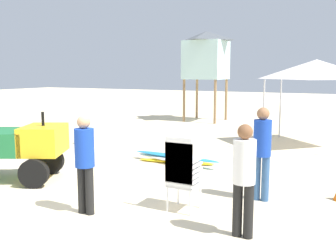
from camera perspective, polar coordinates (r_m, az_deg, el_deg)
The scene contains 10 objects.
ground at distance 7.13m, azimuth -13.55°, elevation -11.30°, with size 80.00×80.00×0.00m, color beige.
utility_cart at distance 8.93m, azimuth -22.96°, elevation -2.60°, with size 2.81×2.23×1.50m.
stacked_plastic_chairs at distance 6.39m, azimuth 2.07°, elevation -6.36°, with size 0.48×0.48×1.29m.
surfboard_pile at distance 9.85m, azimuth 0.80°, elevation -4.93°, with size 2.52×0.87×0.24m.
lifeguard_near_left at distance 6.40m, azimuth -12.34°, elevation -4.69°, with size 0.32×0.32×1.65m.
lifeguard_near_center at distance 5.48m, azimuth 11.29°, elevation -6.96°, with size 0.32×0.32×1.63m.
lifeguard_far_right at distance 7.10m, azimuth 13.88°, elevation -3.13°, with size 0.32×0.32×1.71m.
popup_canopy at distance 12.76m, azimuth 21.26°, elevation 7.88°, with size 2.61×2.61×2.73m.
lifeguard_tower at distance 18.52m, azimuth 5.71°, elevation 10.47°, with size 1.98×1.98×4.26m.
traffic_cone_far at distance 12.83m, azimuth -13.01°, elevation -1.42°, with size 0.39×0.39×0.55m, color orange.
Camera 1 is at (4.45, -5.06, 2.33)m, focal length 40.78 mm.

